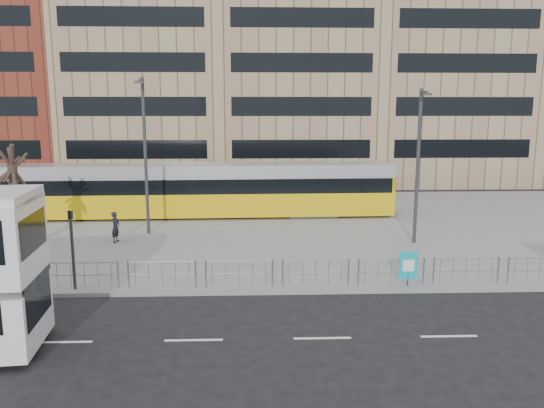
{
  "coord_description": "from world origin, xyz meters",
  "views": [
    {
      "loc": [
        -0.12,
        -19.43,
        7.07
      ],
      "look_at": [
        0.78,
        6.0,
        2.45
      ],
      "focal_mm": 35.0,
      "sensor_mm": 36.0,
      "label": 1
    }
  ],
  "objects_px": {
    "pedestrian": "(116,227)",
    "bare_tree": "(10,142)",
    "traffic_light_west": "(72,239)",
    "lamp_post_east": "(418,160)",
    "lamp_post_west": "(145,150)",
    "tram": "(168,191)",
    "ad_panel": "(408,266)"
  },
  "relations": [
    {
      "from": "pedestrian",
      "to": "bare_tree",
      "type": "distance_m",
      "value": 6.48
    },
    {
      "from": "traffic_light_west",
      "to": "lamp_post_east",
      "type": "relative_size",
      "value": 0.39
    },
    {
      "from": "traffic_light_west",
      "to": "lamp_post_west",
      "type": "height_order",
      "value": "lamp_post_west"
    },
    {
      "from": "bare_tree",
      "to": "traffic_light_west",
      "type": "bearing_deg",
      "value": -51.57
    },
    {
      "from": "traffic_light_west",
      "to": "lamp_post_west",
      "type": "xyz_separation_m",
      "value": [
        1.06,
        9.18,
        2.68
      ]
    },
    {
      "from": "traffic_light_west",
      "to": "lamp_post_east",
      "type": "xyz_separation_m",
      "value": [
        15.33,
        6.59,
        2.34
      ]
    },
    {
      "from": "pedestrian",
      "to": "lamp_post_east",
      "type": "distance_m",
      "value": 15.99
    },
    {
      "from": "tram",
      "to": "traffic_light_west",
      "type": "relative_size",
      "value": 9.33
    },
    {
      "from": "tram",
      "to": "lamp_post_east",
      "type": "height_order",
      "value": "lamp_post_east"
    },
    {
      "from": "traffic_light_west",
      "to": "tram",
      "type": "bearing_deg",
      "value": 91.3
    },
    {
      "from": "bare_tree",
      "to": "lamp_post_west",
      "type": "bearing_deg",
      "value": 30.44
    },
    {
      "from": "ad_panel",
      "to": "bare_tree",
      "type": "xyz_separation_m",
      "value": [
        -17.65,
        5.93,
        4.54
      ]
    },
    {
      "from": "lamp_post_west",
      "to": "pedestrian",
      "type": "bearing_deg",
      "value": -125.5
    },
    {
      "from": "traffic_light_west",
      "to": "bare_tree",
      "type": "height_order",
      "value": "bare_tree"
    },
    {
      "from": "traffic_light_west",
      "to": "ad_panel",
      "type": "bearing_deg",
      "value": 6.9
    },
    {
      "from": "tram",
      "to": "traffic_light_west",
      "type": "bearing_deg",
      "value": -97.48
    },
    {
      "from": "ad_panel",
      "to": "bare_tree",
      "type": "bearing_deg",
      "value": 158.78
    },
    {
      "from": "tram",
      "to": "bare_tree",
      "type": "xyz_separation_m",
      "value": [
        -6.09,
        -8.0,
        3.64
      ]
    },
    {
      "from": "tram",
      "to": "traffic_light_west",
      "type": "xyz_separation_m",
      "value": [
        -1.46,
        -13.83,
        0.27
      ]
    },
    {
      "from": "lamp_post_west",
      "to": "bare_tree",
      "type": "relative_size",
      "value": 1.2
    },
    {
      "from": "ad_panel",
      "to": "lamp_post_east",
      "type": "xyz_separation_m",
      "value": [
        2.3,
        6.69,
        3.5
      ]
    },
    {
      "from": "bare_tree",
      "to": "pedestrian",
      "type": "bearing_deg",
      "value": 18.89
    },
    {
      "from": "tram",
      "to": "bare_tree",
      "type": "height_order",
      "value": "bare_tree"
    },
    {
      "from": "lamp_post_west",
      "to": "lamp_post_east",
      "type": "distance_m",
      "value": 14.5
    },
    {
      "from": "pedestrian",
      "to": "lamp_post_east",
      "type": "relative_size",
      "value": 0.2
    },
    {
      "from": "lamp_post_east",
      "to": "traffic_light_west",
      "type": "bearing_deg",
      "value": -156.73
    },
    {
      "from": "pedestrian",
      "to": "lamp_post_east",
      "type": "bearing_deg",
      "value": -81.05
    },
    {
      "from": "traffic_light_west",
      "to": "bare_tree",
      "type": "distance_m",
      "value": 8.17
    },
    {
      "from": "lamp_post_west",
      "to": "bare_tree",
      "type": "height_order",
      "value": "lamp_post_west"
    },
    {
      "from": "tram",
      "to": "ad_panel",
      "type": "xyz_separation_m",
      "value": [
        11.56,
        -13.93,
        -0.9
      ]
    },
    {
      "from": "tram",
      "to": "bare_tree",
      "type": "distance_m",
      "value": 10.69
    },
    {
      "from": "traffic_light_west",
      "to": "bare_tree",
      "type": "xyz_separation_m",
      "value": [
        -4.63,
        5.83,
        3.37
      ]
    }
  ]
}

